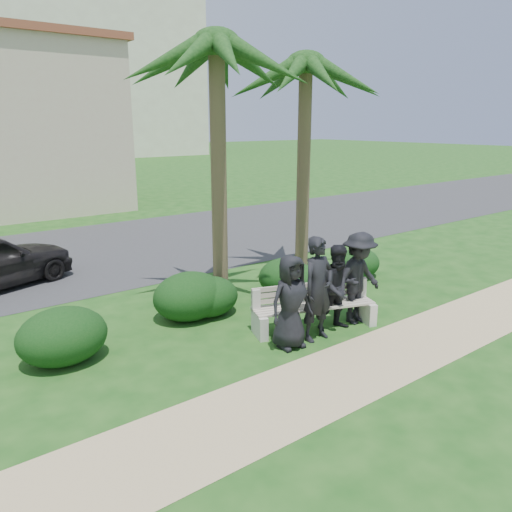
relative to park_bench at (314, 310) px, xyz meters
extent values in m
plane|color=#164614|center=(-0.03, 0.21, -0.37)|extent=(160.00, 160.00, 0.00)
cube|color=tan|center=(-0.03, -1.59, -0.37)|extent=(30.00, 1.60, 0.01)
cube|color=#2D2D30|center=(-0.03, 8.21, -0.37)|extent=(160.00, 8.00, 0.01)
cube|color=#C5B193|center=(-1.03, 18.21, 3.13)|extent=(8.00, 8.00, 7.00)
cube|color=beige|center=(13.97, 55.21, 9.63)|extent=(26.00, 18.00, 20.00)
cube|color=#ADA191|center=(0.00, -0.04, 0.07)|extent=(2.39, 1.29, 0.04)
cube|color=#ADA191|center=(0.00, 0.19, 0.31)|extent=(2.22, 0.82, 0.27)
cube|color=beige|center=(-1.09, -0.04, -0.16)|extent=(0.33, 0.56, 0.43)
cube|color=beige|center=(1.09, -0.04, -0.16)|extent=(0.33, 0.56, 0.43)
imported|color=black|center=(-0.87, -0.33, 0.45)|extent=(0.85, 0.60, 1.64)
imported|color=black|center=(-0.28, -0.37, 0.57)|extent=(0.71, 0.49, 1.88)
imported|color=black|center=(0.34, -0.30, 0.44)|extent=(0.92, 0.80, 1.63)
imported|color=black|center=(0.88, -0.29, 0.52)|extent=(1.20, 0.74, 1.79)
ellipsoid|color=#0E340F|center=(-4.15, 1.49, 0.10)|extent=(1.44, 1.19, 0.94)
ellipsoid|color=#0E340F|center=(-1.19, 1.79, 0.03)|extent=(1.24, 1.02, 0.81)
ellipsoid|color=#0E340F|center=(-1.58, 1.89, 0.11)|extent=(1.47, 1.21, 0.96)
ellipsoid|color=#0E340F|center=(0.92, 1.89, 0.04)|extent=(1.27, 1.05, 0.83)
ellipsoid|color=#0E340F|center=(1.06, 1.50, -0.01)|extent=(1.11, 0.92, 0.73)
ellipsoid|color=#0E340F|center=(3.14, 1.66, 0.01)|extent=(1.16, 0.96, 0.76)
cylinder|color=brown|center=(-0.60, 2.24, 2.25)|extent=(0.32, 0.32, 5.24)
cylinder|color=brown|center=(2.18, 2.72, 2.18)|extent=(0.32, 0.32, 5.11)
camera|label=1|loc=(-6.20, -6.29, 3.39)|focal=35.00mm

